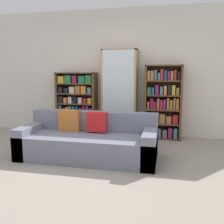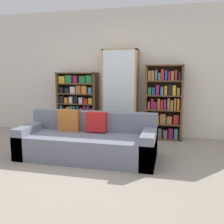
# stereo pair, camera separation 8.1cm
# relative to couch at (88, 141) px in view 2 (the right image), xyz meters

# --- Properties ---
(ground_plane) EXTENTS (16.00, 16.00, 0.00)m
(ground_plane) POSITION_rel_couch_xyz_m (0.11, -0.61, -0.26)
(ground_plane) COLOR gray
(wall_back) EXTENTS (6.65, 0.06, 2.70)m
(wall_back) POSITION_rel_couch_xyz_m (0.11, 1.67, 1.09)
(wall_back) COLOR silver
(wall_back) RESTS_ON ground
(couch) EXTENTS (2.17, 0.88, 0.74)m
(couch) POSITION_rel_couch_xyz_m (0.00, 0.00, 0.00)
(couch) COLOR slate
(couch) RESTS_ON ground
(bookshelf_left) EXTENTS (0.89, 0.32, 1.36)m
(bookshelf_left) POSITION_rel_couch_xyz_m (-0.74, 1.46, 0.43)
(bookshelf_left) COLOR brown
(bookshelf_left) RESTS_ON ground
(display_cabinet) EXTENTS (0.72, 0.36, 1.83)m
(display_cabinet) POSITION_rel_couch_xyz_m (0.23, 1.45, 0.65)
(display_cabinet) COLOR tan
(display_cabinet) RESTS_ON ground
(bookshelf_right) EXTENTS (0.74, 0.32, 1.51)m
(bookshelf_right) POSITION_rel_couch_xyz_m (1.14, 1.46, 0.47)
(bookshelf_right) COLOR brown
(bookshelf_right) RESTS_ON ground
(wine_bottle) EXTENTS (0.07, 0.07, 0.39)m
(wine_bottle) POSITION_rel_couch_xyz_m (0.58, 1.03, -0.10)
(wine_bottle) COLOR #143819
(wine_bottle) RESTS_ON ground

